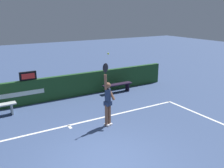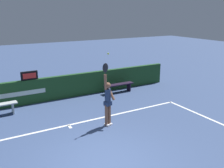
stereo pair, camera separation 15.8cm
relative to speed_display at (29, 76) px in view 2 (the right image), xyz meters
name	(u,v)px [view 2 (the right image)]	position (x,y,z in m)	size (l,w,h in m)	color
ground_plane	(103,163)	(0.67, -6.03, -1.36)	(60.00, 60.00, 0.00)	#374A73
court_lines	(103,162)	(0.67, -6.00, -1.36)	(10.52, 5.84, 0.00)	white
back_wall	(45,90)	(0.67, 0.00, -0.78)	(14.14, 0.23, 1.16)	#1D461F
speed_display	(29,76)	(0.00, 0.00, 0.00)	(0.76, 0.13, 0.40)	black
tennis_player	(108,100)	(2.00, -3.90, -0.35)	(0.48, 0.40, 2.45)	brown
tennis_ball	(108,54)	(2.01, -3.92, 1.40)	(0.07, 0.07, 0.07)	#C4E22F
courtside_bench_far	(119,86)	(4.50, -0.58, -1.00)	(1.68, 0.36, 0.47)	black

